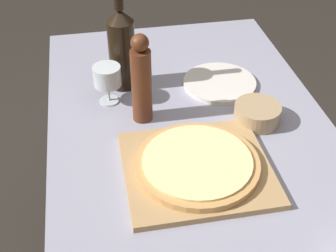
{
  "coord_description": "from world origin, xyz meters",
  "views": [
    {
      "loc": [
        -0.27,
        -0.98,
        1.61
      ],
      "look_at": [
        -0.08,
        0.0,
        0.82
      ],
      "focal_mm": 50.0,
      "sensor_mm": 36.0,
      "label": 1
    }
  ],
  "objects_px": {
    "pizza": "(197,163)",
    "small_bowl": "(257,114)",
    "wine_glass": "(107,77)",
    "pepper_mill": "(141,81)",
    "wine_bottle": "(122,48)"
  },
  "relations": [
    {
      "from": "pizza",
      "to": "small_bowl",
      "type": "height_order",
      "value": "small_bowl"
    },
    {
      "from": "wine_glass",
      "to": "small_bowl",
      "type": "bearing_deg",
      "value": -23.56
    },
    {
      "from": "pizza",
      "to": "pepper_mill",
      "type": "xyz_separation_m",
      "value": [
        -0.11,
        0.26,
        0.1
      ]
    },
    {
      "from": "small_bowl",
      "to": "wine_bottle",
      "type": "bearing_deg",
      "value": 143.75
    },
    {
      "from": "pepper_mill",
      "to": "wine_bottle",
      "type": "bearing_deg",
      "value": 100.48
    },
    {
      "from": "pizza",
      "to": "wine_bottle",
      "type": "relative_size",
      "value": 0.97
    },
    {
      "from": "wine_bottle",
      "to": "wine_glass",
      "type": "relative_size",
      "value": 2.69
    },
    {
      "from": "wine_bottle",
      "to": "pepper_mill",
      "type": "xyz_separation_m",
      "value": [
        0.04,
        -0.19,
        -0.01
      ]
    },
    {
      "from": "wine_bottle",
      "to": "small_bowl",
      "type": "distance_m",
      "value": 0.47
    },
    {
      "from": "wine_glass",
      "to": "small_bowl",
      "type": "height_order",
      "value": "wine_glass"
    },
    {
      "from": "pizza",
      "to": "pepper_mill",
      "type": "height_order",
      "value": "pepper_mill"
    },
    {
      "from": "pepper_mill",
      "to": "small_bowl",
      "type": "distance_m",
      "value": 0.36
    },
    {
      "from": "pepper_mill",
      "to": "wine_glass",
      "type": "relative_size",
      "value": 2.22
    },
    {
      "from": "wine_glass",
      "to": "pizza",
      "type": "bearing_deg",
      "value": -61.28
    },
    {
      "from": "pepper_mill",
      "to": "small_bowl",
      "type": "height_order",
      "value": "pepper_mill"
    }
  ]
}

